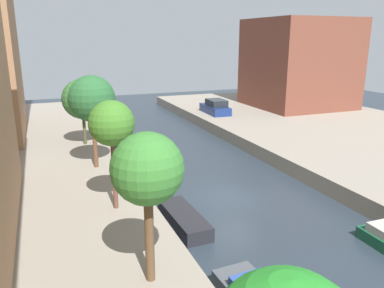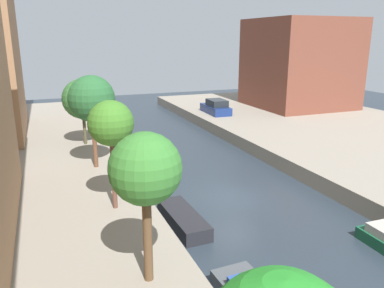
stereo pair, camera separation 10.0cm
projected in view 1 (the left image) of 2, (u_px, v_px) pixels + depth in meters
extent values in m
plane|color=#28333D|center=(234.00, 198.00, 21.61)|extent=(84.00, 84.00, 0.00)
cube|color=brown|center=(299.00, 63.00, 43.54)|extent=(10.00, 10.06, 9.71)
cylinder|color=brown|center=(149.00, 237.00, 12.26)|extent=(0.30, 0.30, 3.05)
sphere|color=#387D31|center=(147.00, 169.00, 11.64)|extent=(2.27, 2.27, 2.27)
cylinder|color=brown|center=(114.00, 174.00, 17.55)|extent=(0.22, 0.22, 3.32)
sphere|color=#3F7B27|center=(111.00, 123.00, 16.91)|extent=(2.04, 2.04, 2.04)
cylinder|color=brown|center=(95.00, 141.00, 23.25)|extent=(0.27, 0.27, 3.25)
sphere|color=#286131|center=(92.00, 99.00, 22.56)|extent=(2.74, 2.74, 2.74)
cylinder|color=#4C4A2F|center=(84.00, 129.00, 28.43)|extent=(0.23, 0.23, 2.37)
sphere|color=#336830|center=(82.00, 99.00, 27.85)|extent=(2.89, 2.89, 2.89)
cube|color=navy|center=(215.00, 109.00, 40.35)|extent=(2.00, 4.36, 0.81)
cube|color=#1E2328|center=(216.00, 103.00, 39.86)|extent=(1.72, 2.42, 0.68)
cube|color=#232328|center=(184.00, 219.00, 18.30)|extent=(1.41, 4.01, 0.68)
cube|color=#4C5156|center=(152.00, 169.00, 25.53)|extent=(1.71, 4.49, 0.50)
cube|color=gray|center=(152.00, 163.00, 25.50)|extent=(1.44, 2.47, 0.25)
cube|color=#195638|center=(126.00, 144.00, 31.44)|extent=(1.81, 3.45, 0.55)
cube|color=black|center=(126.00, 139.00, 31.22)|extent=(1.50, 1.92, 0.34)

